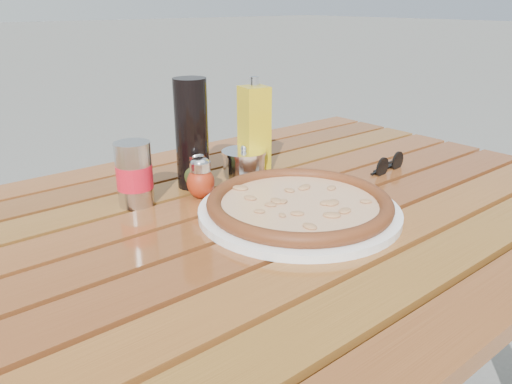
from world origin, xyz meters
TOP-DOWN VIEW (x-y plane):
  - table at (0.00, -0.00)m, footprint 1.40×0.90m
  - plate at (0.04, -0.06)m, footprint 0.41×0.41m
  - pizza at (0.04, -0.06)m, footprint 0.36×0.36m
  - pepper_shaker at (-0.05, 0.13)m, footprint 0.07×0.07m
  - oregano_shaker at (-0.03, 0.17)m, footprint 0.06×0.06m
  - dark_bottle at (-0.03, 0.19)m, footprint 0.07×0.07m
  - soda_can at (-0.16, 0.17)m, footprint 0.07×0.07m
  - olive_oil_cruet at (0.13, 0.18)m, footprint 0.06×0.06m
  - parmesan_tin at (0.09, 0.17)m, footprint 0.12×0.12m
  - sunglasses at (0.36, -0.01)m, footprint 0.11×0.03m

SIDE VIEW (x-z plane):
  - table at x=0.00m, z-range 0.30..1.05m
  - plate at x=0.04m, z-range 0.75..0.76m
  - sunglasses at x=0.36m, z-range 0.74..0.79m
  - pizza at x=0.04m, z-range 0.76..0.79m
  - parmesan_tin at x=0.09m, z-range 0.74..0.82m
  - pepper_shaker at x=-0.05m, z-range 0.75..0.83m
  - oregano_shaker at x=-0.03m, z-range 0.75..0.83m
  - soda_can at x=-0.16m, z-range 0.75..0.87m
  - olive_oil_cruet at x=0.13m, z-range 0.74..0.95m
  - dark_bottle at x=-0.03m, z-range 0.75..0.97m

